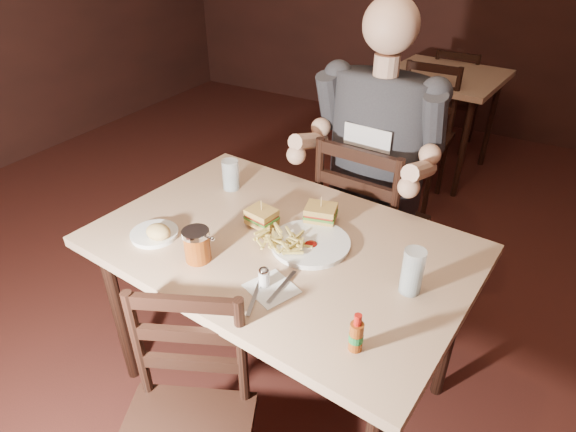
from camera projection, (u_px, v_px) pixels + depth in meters
The scene contains 22 objects.
room_shell at pixel (244, 68), 1.36m from camera, with size 7.00×7.00×7.00m.
main_table at pixel (281, 257), 1.77m from camera, with size 1.40×1.00×0.77m.
bg_table at pixel (443, 86), 3.56m from camera, with size 0.88×0.88×0.77m.
chair_far at pixel (370, 225), 2.34m from camera, with size 0.45×0.49×0.97m, color black, non-canonical shape.
bg_chair_far at pixel (455, 98), 4.10m from camera, with size 0.39×0.43×0.84m, color black, non-canonical shape.
bg_chair_near at pixel (416, 139), 3.28m from camera, with size 0.43×0.47×0.92m, color black, non-canonical shape.
diner at pixel (376, 127), 2.02m from camera, with size 0.59×0.46×1.02m, color #2E2F33, non-canonical shape.
dinner_plate at pixel (310, 244), 1.70m from camera, with size 0.28×0.28×0.02m, color white.
sandwich_left at pixel (262, 213), 1.77m from camera, with size 0.10×0.09×0.09m, color tan, non-canonical shape.
sandwich_right at pixel (321, 209), 1.79m from camera, with size 0.11×0.09×0.10m, color tan, non-canonical shape.
fries_pile at pixel (281, 238), 1.69m from camera, with size 0.25×0.18×0.04m, color #D6BF5C, non-canonical shape.
ketchup_dollop at pixel (311, 244), 1.68m from camera, with size 0.04×0.04×0.01m, color maroon.
glass_left at pixel (231, 175), 2.02m from camera, with size 0.07×0.07×0.13m, color silver.
glass_right at pixel (412, 271), 1.46m from camera, with size 0.07×0.07×0.15m, color silver.
hot_sauce at pixel (357, 332), 1.27m from camera, with size 0.04×0.04×0.12m, color #82380F, non-canonical shape.
salt_shaker at pixel (264, 277), 1.51m from camera, with size 0.04×0.04×0.06m, color white, non-canonical shape.
syrup_dispenser at pixel (197, 245), 1.61m from camera, with size 0.09×0.09×0.12m, color #82380F, non-canonical shape.
napkin at pixel (272, 289), 1.51m from camera, with size 0.14×0.13×0.00m, color white.
knife at pixel (256, 293), 1.49m from camera, with size 0.01×0.20×0.00m, color silver.
fork at pixel (282, 287), 1.51m from camera, with size 0.01×0.17×0.01m, color silver.
side_plate at pixel (155, 235), 1.75m from camera, with size 0.17×0.17×0.01m, color white.
bread_roll at pixel (158, 232), 1.71m from camera, with size 0.09×0.08×0.06m, color #DFB86D.
Camera 1 is at (0.80, -1.12, 1.77)m, focal length 30.00 mm.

